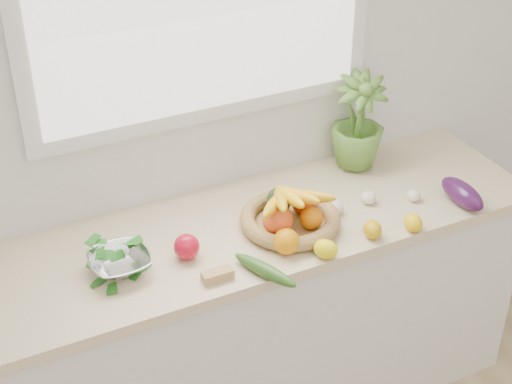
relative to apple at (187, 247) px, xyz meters
name	(u,v)px	position (x,y,z in m)	size (l,w,h in m)	color
back_wall	(204,81)	(0.24, 0.37, 0.41)	(4.50, 0.02, 2.70)	white
counter_cabinet	(242,327)	(0.24, 0.07, -0.51)	(2.20, 0.58, 0.86)	silver
countertop	(241,233)	(0.24, 0.07, -0.06)	(2.24, 0.62, 0.04)	beige
orange_loose	(287,242)	(0.31, -0.12, 0.00)	(0.09, 0.09, 0.09)	orange
lemon_a	(373,230)	(0.63, -0.18, -0.01)	(0.06, 0.08, 0.06)	#D5A00B
lemon_b	(413,223)	(0.78, -0.21, -0.01)	(0.06, 0.08, 0.06)	yellow
lemon_c	(326,249)	(0.42, -0.21, -0.01)	(0.07, 0.08, 0.07)	yellow
apple	(187,247)	(0.00, 0.00, 0.00)	(0.09, 0.09, 0.09)	red
ginger	(218,275)	(0.05, -0.15, -0.03)	(0.10, 0.04, 0.03)	tan
garlic_a	(414,196)	(0.89, -0.05, -0.02)	(0.05, 0.05, 0.04)	silver
garlic_b	(369,198)	(0.73, 0.01, -0.02)	(0.06, 0.06, 0.05)	silver
garlic_c	(336,208)	(0.59, 0.01, -0.02)	(0.06, 0.06, 0.05)	beige
eggplant	(462,194)	(1.04, -0.15, 0.00)	(0.08, 0.22, 0.09)	#36103C
cucumber	(265,270)	(0.19, -0.21, -0.02)	(0.05, 0.26, 0.05)	#2D5D1B
radish	(298,247)	(0.36, -0.13, -0.03)	(0.03, 0.03, 0.03)	red
potted_herb	(358,120)	(0.83, 0.26, 0.16)	(0.21, 0.21, 0.38)	#578731
fruit_basket	(289,214)	(0.39, 0.01, 0.01)	(0.38, 0.38, 0.19)	tan
colander_with_spinach	(119,258)	(-0.23, 0.02, 0.01)	(0.21, 0.21, 0.11)	white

